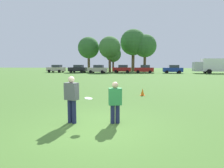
# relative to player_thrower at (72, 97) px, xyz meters

# --- Properties ---
(ground_plane) EXTENTS (170.66, 170.66, 0.00)m
(ground_plane) POSITION_rel_player_thrower_xyz_m (0.93, -0.29, -0.95)
(ground_plane) COLOR #47702D
(player_thrower) EXTENTS (0.52, 0.39, 1.68)m
(player_thrower) POSITION_rel_player_thrower_xyz_m (0.00, 0.00, 0.00)
(player_thrower) COLOR #1E234C
(player_thrower) RESTS_ON ground
(player_defender) EXTENTS (0.51, 0.37, 1.49)m
(player_defender) POSITION_rel_player_thrower_xyz_m (1.54, 0.20, -0.12)
(player_defender) COLOR #1E234C
(player_defender) RESTS_ON ground
(frisbee) EXTENTS (0.27, 0.27, 0.07)m
(frisbee) POSITION_rel_player_thrower_xyz_m (0.67, -0.19, -0.00)
(frisbee) COLOR white
(traffic_cone) EXTENTS (0.32, 0.32, 0.48)m
(traffic_cone) POSITION_rel_player_thrower_xyz_m (2.58, 6.26, -0.72)
(traffic_cone) COLOR #D8590C
(traffic_cone) RESTS_ON ground
(parked_car_near_left) EXTENTS (4.26, 2.33, 1.82)m
(parked_car_near_left) POSITION_rel_player_thrower_xyz_m (-17.49, 36.40, -0.03)
(parked_car_near_left) COLOR #B7AD99
(parked_car_near_left) RESTS_ON ground
(parked_car_mid_left) EXTENTS (4.26, 2.33, 1.82)m
(parked_car_mid_left) POSITION_rel_player_thrower_xyz_m (-12.05, 36.26, -0.03)
(parked_car_mid_left) COLOR black
(parked_car_mid_left) RESTS_ON ground
(parked_car_center) EXTENTS (4.26, 2.33, 1.82)m
(parked_car_center) POSITION_rel_player_thrower_xyz_m (-6.92, 34.71, -0.03)
(parked_car_center) COLOR #B7AD99
(parked_car_center) RESTS_ON ground
(parked_car_mid_right) EXTENTS (4.26, 2.33, 1.82)m
(parked_car_mid_right) POSITION_rel_player_thrower_xyz_m (-1.65, 37.04, -0.03)
(parked_car_mid_right) COLOR maroon
(parked_car_mid_right) RESTS_ON ground
(parked_car_near_right) EXTENTS (4.26, 2.33, 1.82)m
(parked_car_near_right) POSITION_rel_player_thrower_xyz_m (3.35, 36.28, -0.03)
(parked_car_near_right) COLOR maroon
(parked_car_near_right) RESTS_ON ground
(parked_car_far_right) EXTENTS (4.26, 2.33, 1.82)m
(parked_car_far_right) POSITION_rel_player_thrower_xyz_m (9.53, 36.47, -0.03)
(parked_car_far_right) COLOR navy
(parked_car_far_right) RESTS_ON ground
(box_truck) EXTENTS (8.58, 3.20, 3.18)m
(box_truck) POSITION_rel_player_thrower_xyz_m (18.34, 36.82, 0.80)
(box_truck) COLOR white
(box_truck) RESTS_ON ground
(tree_west_oak) EXTENTS (5.54, 5.54, 9.01)m
(tree_west_oak) POSITION_rel_player_thrower_xyz_m (-10.98, 42.01, 5.25)
(tree_west_oak) COLOR brown
(tree_west_oak) RESTS_ON ground
(tree_west_maple) EXTENTS (5.43, 5.43, 8.82)m
(tree_west_maple) POSITION_rel_player_thrower_xyz_m (-5.11, 40.33, 5.12)
(tree_west_maple) COLOR brown
(tree_west_maple) RESTS_ON ground
(tree_center_elm) EXTENTS (4.02, 4.02, 6.53)m
(tree_center_elm) POSITION_rel_player_thrower_xyz_m (-4.40, 41.34, 3.54)
(tree_center_elm) COLOR brown
(tree_center_elm) RESTS_ON ground
(tree_east_birch) EXTENTS (6.94, 6.94, 11.27)m
(tree_east_birch) POSITION_rel_player_thrower_xyz_m (0.48, 45.22, 6.80)
(tree_east_birch) COLOR brown
(tree_east_birch) RESTS_ON ground
(tree_east_oak) EXTENTS (6.03, 6.03, 9.79)m
(tree_east_oak) POSITION_rel_player_thrower_xyz_m (3.61, 44.91, 5.78)
(tree_east_oak) COLOR brown
(tree_east_oak) RESTS_ON ground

